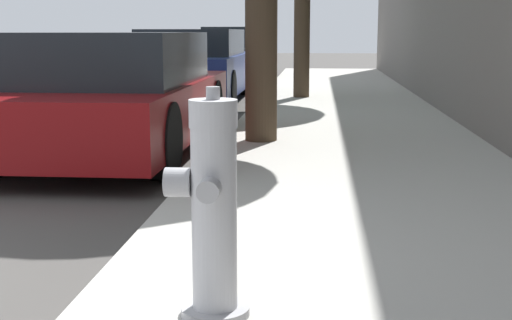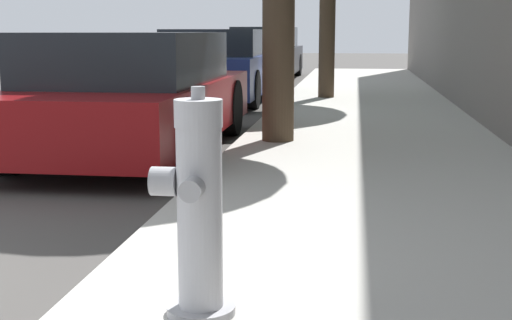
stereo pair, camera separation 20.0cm
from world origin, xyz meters
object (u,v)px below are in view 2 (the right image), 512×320
parked_car_mid (220,66)px  parked_car_far (266,54)px  fire_hydrant (198,210)px  parked_car_near (134,94)px

parked_car_mid → parked_car_far: parked_car_far is taller
fire_hydrant → parked_car_near: 4.83m
parked_car_mid → fire_hydrant: bearing=-79.7°
fire_hydrant → parked_car_far: (-1.81, 16.70, 0.11)m
fire_hydrant → parked_car_near: parked_car_near is taller
parked_car_far → parked_car_near: bearing=-89.4°
fire_hydrant → parked_car_mid: 10.50m
fire_hydrant → parked_car_far: size_ratio=0.22×
parked_car_mid → parked_car_far: bearing=89.5°
fire_hydrant → parked_car_near: (-1.69, 4.52, 0.06)m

